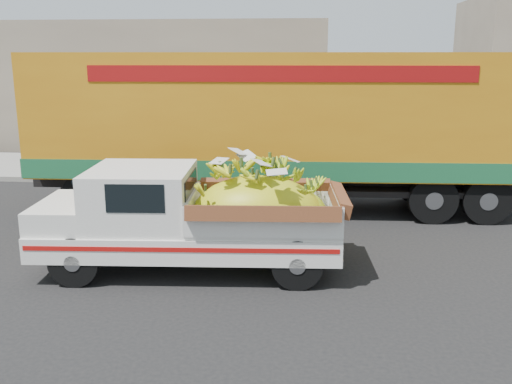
# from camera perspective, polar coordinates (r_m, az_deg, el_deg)

# --- Properties ---
(ground) EXTENTS (100.00, 100.00, 0.00)m
(ground) POSITION_cam_1_polar(r_m,az_deg,el_deg) (10.65, 2.66, -7.06)
(ground) COLOR black
(ground) RESTS_ON ground
(curb) EXTENTS (60.00, 0.25, 0.15)m
(curb) POSITION_cam_1_polar(r_m,az_deg,el_deg) (16.59, 3.76, 0.77)
(curb) COLOR gray
(curb) RESTS_ON ground
(sidewalk) EXTENTS (60.00, 4.00, 0.14)m
(sidewalk) POSITION_cam_1_polar(r_m,az_deg,el_deg) (18.64, 3.97, 2.18)
(sidewalk) COLOR gray
(sidewalk) RESTS_ON ground
(building_left) EXTENTS (18.00, 6.00, 5.00)m
(building_left) POSITION_cam_1_polar(r_m,az_deg,el_deg) (25.64, -14.01, 10.42)
(building_left) COLOR gray
(building_left) RESTS_ON ground
(pickup_truck) EXTENTS (5.36, 2.25, 1.84)m
(pickup_truck) POSITION_cam_1_polar(r_m,az_deg,el_deg) (10.05, -4.45, -2.42)
(pickup_truck) COLOR black
(pickup_truck) RESTS_ON ground
(semi_trailer) EXTENTS (12.03, 3.01, 3.80)m
(semi_trailer) POSITION_cam_1_polar(r_m,az_deg,el_deg) (13.83, 2.53, 6.81)
(semi_trailer) COLOR black
(semi_trailer) RESTS_ON ground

